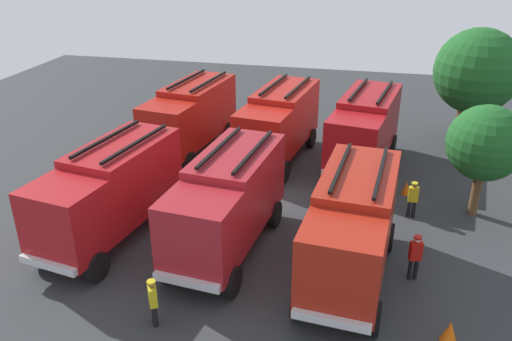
{
  "coord_description": "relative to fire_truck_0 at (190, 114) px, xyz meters",
  "views": [
    {
      "loc": [
        20.98,
        4.83,
        11.38
      ],
      "look_at": [
        0.0,
        0.0,
        1.4
      ],
      "focal_mm": 36.46,
      "sensor_mm": 36.0,
      "label": 1
    }
  ],
  "objects": [
    {
      "name": "firefighter_2",
      "position": [
        13.86,
        3.62,
        -1.22
      ],
      "size": [
        0.48,
        0.42,
        1.67
      ],
      "rotation": [
        0.0,
        0.0,
        2.11
      ],
      "color": "black",
      "rests_on": "ground"
    },
    {
      "name": "fire_truck_2",
      "position": [
        -0.0,
        4.97,
        0.0
      ],
      "size": [
        7.48,
        3.59,
        3.88
      ],
      "rotation": [
        0.0,
        0.0,
        -0.15
      ],
      "color": "#AC1912",
      "rests_on": "ground"
    },
    {
      "name": "fire_truck_0",
      "position": [
        0.0,
        0.0,
        0.0
      ],
      "size": [
        7.48,
        3.59,
        3.88
      ],
      "rotation": [
        0.0,
        0.0,
        -0.15
      ],
      "color": "#A4170F",
      "rests_on": "ground"
    },
    {
      "name": "traffic_cone_1",
      "position": [
        12.58,
        12.62,
        -1.79
      ],
      "size": [
        0.52,
        0.52,
        0.74
      ],
      "primitive_type": "cone",
      "color": "#F2600C",
      "rests_on": "ground"
    },
    {
      "name": "tree_2",
      "position": [
        4.11,
        14.45,
        1.19
      ],
      "size": [
        3.2,
        3.2,
        4.97
      ],
      "color": "brown",
      "rests_on": "ground"
    },
    {
      "name": "tree_0",
      "position": [
        -5.61,
        14.9,
        1.4
      ],
      "size": [
        3.41,
        3.41,
        5.29
      ],
      "color": "brown",
      "rests_on": "ground"
    },
    {
      "name": "traffic_cone_2",
      "position": [
        -1.58,
        2.0,
        -1.83
      ],
      "size": [
        0.46,
        0.46,
        0.65
      ],
      "primitive_type": "cone",
      "color": "#F2600C",
      "rests_on": "ground"
    },
    {
      "name": "firefighter_0",
      "position": [
        3.21,
        -3.29,
        -1.18
      ],
      "size": [
        0.42,
        0.48,
        1.74
      ],
      "rotation": [
        0.0,
        0.0,
        0.54
      ],
      "color": "black",
      "rests_on": "ground"
    },
    {
      "name": "fire_truck_3",
      "position": [
        9.15,
        4.71,
        0.0
      ],
      "size": [
        7.42,
        3.36,
        3.88
      ],
      "rotation": [
        0.0,
        0.0,
        -0.1
      ],
      "color": "maroon",
      "rests_on": "ground"
    },
    {
      "name": "fire_truck_5",
      "position": [
        9.95,
        9.42,
        0.0
      ],
      "size": [
        7.39,
        3.26,
        3.88
      ],
      "rotation": [
        0.0,
        0.0,
        -0.09
      ],
      "color": "#9D1E11",
      "rests_on": "ground"
    },
    {
      "name": "ground_plane",
      "position": [
        4.77,
        4.82,
        -2.15
      ],
      "size": [
        51.13,
        51.13,
        0.0
      ],
      "primitive_type": "plane",
      "color": "#2D3033"
    },
    {
      "name": "fire_truck_4",
      "position": [
        -0.08,
        9.45,
        0.0
      ],
      "size": [
        7.51,
        3.72,
        3.88
      ],
      "rotation": [
        0.0,
        0.0,
        -0.17
      ],
      "color": "maroon",
      "rests_on": "ground"
    },
    {
      "name": "firefighter_4",
      "position": [
        9.58,
        11.67,
        -1.15
      ],
      "size": [
        0.35,
        0.47,
        1.78
      ],
      "rotation": [
        0.0,
        0.0,
        3.43
      ],
      "color": "black",
      "rests_on": "ground"
    },
    {
      "name": "firefighter_1",
      "position": [
        4.97,
        11.8,
        -1.24
      ],
      "size": [
        0.27,
        0.43,
        1.64
      ],
      "rotation": [
        0.0,
        0.0,
        6.24
      ],
      "color": "black",
      "rests_on": "ground"
    },
    {
      "name": "fire_truck_1",
      "position": [
        9.35,
        -0.03,
        0.0
      ],
      "size": [
        7.5,
        3.7,
        3.88
      ],
      "rotation": [
        0.0,
        0.0,
        -0.17
      ],
      "color": "#A4161A",
      "rests_on": "ground"
    },
    {
      "name": "firefighter_3",
      "position": [
        10.08,
        -3.3,
        -1.21
      ],
      "size": [
        0.39,
        0.48,
        1.68
      ],
      "rotation": [
        0.0,
        0.0,
        0.43
      ],
      "color": "black",
      "rests_on": "ground"
    },
    {
      "name": "tree_1",
      "position": [
        -2.98,
        14.92,
        2.5
      ],
      "size": [
        4.46,
        4.46,
        6.92
      ],
      "color": "brown",
      "rests_on": "ground"
    },
    {
      "name": "traffic_cone_0",
      "position": [
        2.8,
        11.67,
        -1.84
      ],
      "size": [
        0.44,
        0.44,
        0.63
      ],
      "primitive_type": "cone",
      "color": "#F2600C",
      "rests_on": "ground"
    }
  ]
}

